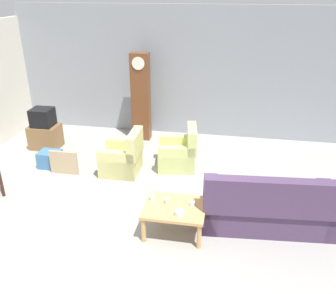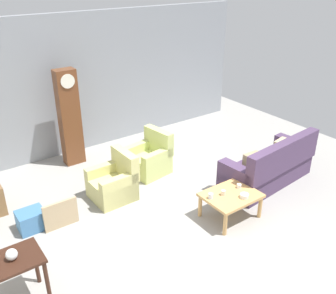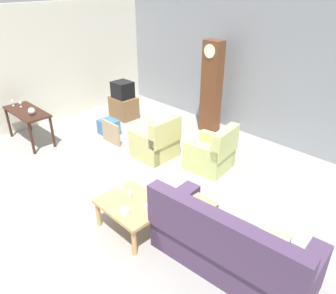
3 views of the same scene
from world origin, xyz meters
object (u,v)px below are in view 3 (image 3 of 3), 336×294
storage_box_blue (109,127)px  cup_white_porcelain (147,207)px  tv_stand_cabinet (124,107)px  bowl_white_stacked (125,211)px  armchair_olive_near (156,144)px  cup_blue_rimmed (122,186)px  cup_cream_tall (130,195)px  console_table_dark (27,115)px  tv_crt (123,90)px  grandfather_clock (211,88)px  wine_glass_mid (20,102)px  armchair_olive_far (211,155)px  glass_dome_cloche (32,111)px  couch_floral (230,247)px  wine_glass_tall (12,101)px  coffee_table_wood (132,207)px  framed_picture_leaning (111,133)px

storage_box_blue → cup_white_porcelain: cup_white_porcelain is taller
tv_stand_cabinet → bowl_white_stacked: size_ratio=4.57×
armchair_olive_near → cup_blue_rimmed: size_ratio=9.66×
tv_stand_cabinet → cup_cream_tall: (3.44, -2.57, 0.24)m
console_table_dark → cup_white_porcelain: console_table_dark is taller
tv_stand_cabinet → tv_crt: tv_crt is taller
grandfather_clock → tv_stand_cabinet: grandfather_clock is taller
cup_blue_rimmed → wine_glass_mid: (-3.84, 0.13, 0.35)m
armchair_olive_near → cup_blue_rimmed: (1.00, -1.66, 0.21)m
armchair_olive_far → wine_glass_mid: bearing=-153.5°
glass_dome_cloche → wine_glass_mid: wine_glass_mid is taller
couch_floral → grandfather_clock: 4.38m
grandfather_clock → glass_dome_cloche: 4.03m
storage_box_blue → wine_glass_tall: (-1.41, -1.58, 0.70)m
cup_blue_rimmed → wine_glass_tall: wine_glass_tall is taller
coffee_table_wood → wine_glass_tall: size_ratio=5.16×
grandfather_clock → cup_cream_tall: bearing=-69.8°
glass_dome_cloche → cup_cream_tall: 3.51m
grandfather_clock → cup_blue_rimmed: 3.68m
coffee_table_wood → cup_white_porcelain: cup_white_porcelain is taller
armchair_olive_far → grandfather_clock: size_ratio=0.43×
storage_box_blue → glass_dome_cloche: 1.75m
coffee_table_wood → cup_white_porcelain: size_ratio=11.66×
tv_crt → console_table_dark: bearing=-98.2°
tv_crt → framed_picture_leaning: 1.62m
tv_stand_cabinet → storage_box_blue: 1.08m
framed_picture_leaning → bowl_white_stacked: bearing=-32.3°
armchair_olive_far → wine_glass_mid: size_ratio=5.31×
console_table_dark → glass_dome_cloche: 0.35m
grandfather_clock → bowl_white_stacked: bearing=-68.0°
armchair_olive_far → tv_stand_cabinet: bearing=172.7°
framed_picture_leaning → cup_white_porcelain: (2.83, -1.41, 0.26)m
couch_floral → armchair_olive_far: (-1.73, 1.82, -0.05)m
console_table_dark → framed_picture_leaning: bearing=42.8°
bowl_white_stacked → wine_glass_tall: 4.55m
coffee_table_wood → tv_stand_cabinet: 4.44m
console_table_dark → cup_white_porcelain: size_ratio=15.79×
tv_crt → storage_box_blue: 1.23m
framed_picture_leaning → storage_box_blue: bearing=150.9°
tv_crt → bowl_white_stacked: (3.68, -2.84, -0.26)m
tv_crt → cup_cream_tall: (3.44, -2.57, -0.26)m
wine_glass_mid → couch_floral: bearing=1.5°
grandfather_clock → wine_glass_tall: bearing=-130.9°
tv_crt → cup_cream_tall: bearing=-36.7°
couch_floral → bowl_white_stacked: size_ratio=14.57×
tv_stand_cabinet → wine_glass_tall: 2.69m
glass_dome_cloche → wine_glass_mid: size_ratio=0.87×
tv_crt → glass_dome_cloche: bearing=-91.2°
console_table_dark → grandfather_clock: grandfather_clock is taller
grandfather_clock → glass_dome_cloche: bearing=-123.0°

